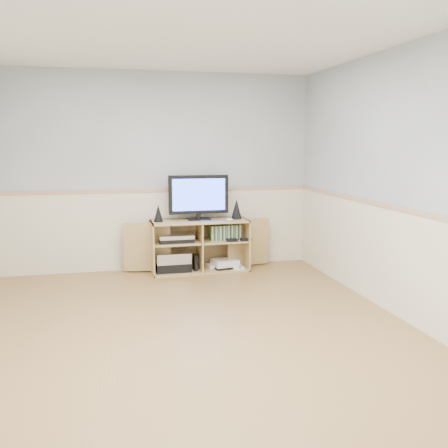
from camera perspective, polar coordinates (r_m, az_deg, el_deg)
The scene contains 11 objects.
room at distance 4.31m, azimuth -5.52°, elevation 3.84°, with size 4.04×4.54×2.54m.
media_cabinet at distance 6.41m, azimuth -2.89°, elevation -2.32°, with size 1.91×0.46×0.65m.
monitor at distance 6.31m, azimuth -2.92°, elevation 3.24°, with size 0.76×0.18×0.57m.
speaker_left at distance 6.23m, azimuth -7.52°, elevation 1.22°, with size 0.11×0.11×0.21m, color black.
speaker_right at distance 6.41m, azimuth 1.43°, elevation 1.73°, with size 0.14×0.14×0.26m, color black.
keyboard at distance 6.20m, azimuth -1.25°, elevation 0.32°, with size 0.31×0.12×0.01m, color silver.
mouse at distance 6.24m, azimuth 0.63°, elevation 0.50°, with size 0.10×0.06×0.04m, color white.
av_components at distance 6.33m, azimuth -5.72°, elevation -3.56°, with size 0.51×0.32×0.47m.
game_consoles at distance 6.47m, azimuth -0.00°, elevation -4.58°, with size 0.46×0.31×0.11m.
game_cases at distance 6.38m, azimuth 0.11°, elevation -0.97°, with size 0.39×0.14×0.19m, color #3F8C3F.
wall_outlet at distance 6.65m, azimuth 1.08°, elevation 0.46°, with size 0.12×0.03×0.12m, color white.
Camera 1 is at (-0.65, -4.13, 1.62)m, focal length 40.00 mm.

